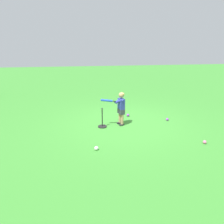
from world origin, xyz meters
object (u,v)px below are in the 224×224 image
play_ball_midfield (167,119)px  child_batter (120,106)px  play_ball_center_lawn (128,115)px  play_ball_far_right (96,148)px  play_ball_far_left (205,142)px  batting_tee (102,124)px

play_ball_midfield → child_batter: bearing=93.1°
play_ball_center_lawn → play_ball_far_right: size_ratio=0.98×
child_batter → play_ball_midfield: bearing=-86.9°
child_batter → play_ball_far_right: size_ratio=10.60×
play_ball_far_left → batting_tee: bearing=57.8°
child_batter → play_ball_center_lawn: size_ratio=10.86×
play_ball_center_lawn → play_ball_far_left: play_ball_center_lawn is taller
child_batter → batting_tee: child_batter is taller
play_ball_far_right → play_ball_far_left: play_ball_far_right is taller
play_ball_center_lawn → child_batter: bearing=148.7°
child_batter → batting_tee: size_ratio=1.74×
play_ball_midfield → batting_tee: batting_tee is taller
play_ball_far_right → play_ball_far_left: (-0.13, -2.87, -0.00)m
child_batter → play_ball_center_lawn: 1.06m
child_batter → batting_tee: (-0.11, 0.60, -0.55)m
child_batter → play_ball_midfield: size_ratio=11.78×
child_batter → play_ball_far_left: bearing=-131.3°
play_ball_far_right → play_ball_midfield: 3.11m
play_ball_midfield → play_ball_far_right: bearing=122.5°
play_ball_center_lawn → batting_tee: bearing=128.9°
child_batter → play_ball_far_left: child_batter is taller
play_ball_far_right → child_batter: bearing=-30.5°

